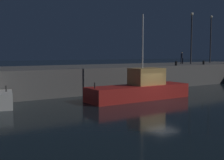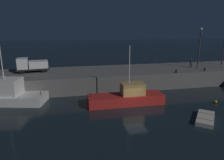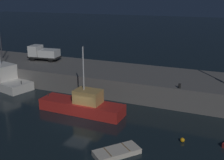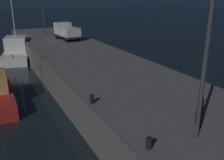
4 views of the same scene
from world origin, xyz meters
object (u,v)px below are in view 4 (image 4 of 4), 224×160
(dockworker, at_px, (200,109))
(bollard_central, at_px, (25,39))
(utility_truck, at_px, (67,31))
(bollard_east, at_px, (149,143))
(lamp_post_east, at_px, (207,48))
(bollard_west, at_px, (92,99))
(lamp_post_west, at_px, (43,5))
(fishing_trawler_red, at_px, (17,51))

(dockworker, height_order, bollard_central, dockworker)
(dockworker, xyz_separation_m, bollard_central, (-30.19, -3.92, -0.73))
(utility_truck, height_order, bollard_east, utility_truck)
(lamp_post_east, height_order, utility_truck, lamp_post_east)
(bollard_central, bearing_deg, dockworker, 7.39)
(utility_truck, xyz_separation_m, bollard_west, (23.51, -5.75, -0.95))
(lamp_post_west, distance_m, utility_truck, 8.43)
(lamp_post_west, distance_m, bollard_west, 31.57)
(utility_truck, xyz_separation_m, bollard_central, (-1.56, -5.85, -0.98))
(bollard_central, bearing_deg, lamp_post_east, 5.44)
(lamp_post_west, distance_m, bollard_east, 37.09)
(lamp_post_west, relative_size, utility_truck, 1.52)
(dockworker, xyz_separation_m, bollard_west, (-5.12, -3.82, -0.70))
(dockworker, bearing_deg, utility_truck, 176.14)
(lamp_post_west, distance_m, lamp_post_east, 36.94)
(fishing_trawler_red, xyz_separation_m, bollard_west, (26.16, 1.25, 1.86))
(utility_truck, xyz_separation_m, dockworker, (28.63, -1.93, -0.25))
(utility_truck, bearing_deg, lamp_post_east, -5.61)
(fishing_trawler_red, distance_m, dockworker, 31.79)
(dockworker, bearing_deg, bollard_west, -143.31)
(bollard_west, bearing_deg, lamp_post_west, 172.41)
(fishing_trawler_red, distance_m, bollard_west, 26.25)
(dockworker, bearing_deg, bollard_east, -81.37)
(fishing_trawler_red, xyz_separation_m, dockworker, (31.28, 5.07, 2.56))
(bollard_central, height_order, bollard_east, bollard_east)
(bollard_central, bearing_deg, fishing_trawler_red, -133.51)
(lamp_post_west, bearing_deg, dockworker, -0.49)
(lamp_post_east, relative_size, bollard_east, 13.76)
(lamp_post_west, height_order, bollard_central, lamp_post_west)
(lamp_post_west, xyz_separation_m, lamp_post_east, (36.92, -1.27, -0.48))
(lamp_post_west, bearing_deg, lamp_post_east, -1.97)
(dockworker, xyz_separation_m, bollard_east, (0.53, -3.47, -0.71))
(lamp_post_east, bearing_deg, lamp_post_west, 178.03)
(fishing_trawler_red, height_order, bollard_central, fishing_trawler_red)
(fishing_trawler_red, height_order, lamp_post_east, lamp_post_east)
(bollard_west, xyz_separation_m, bollard_central, (-25.06, -0.10, -0.03))
(lamp_post_east, distance_m, bollard_central, 31.42)
(dockworker, relative_size, bollard_west, 3.11)
(fishing_trawler_red, relative_size, bollard_east, 21.91)
(lamp_post_east, relative_size, bollard_central, 15.01)
(fishing_trawler_red, bearing_deg, lamp_post_west, 131.79)
(lamp_post_east, xyz_separation_m, bollard_west, (-5.95, -2.86, -4.04))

